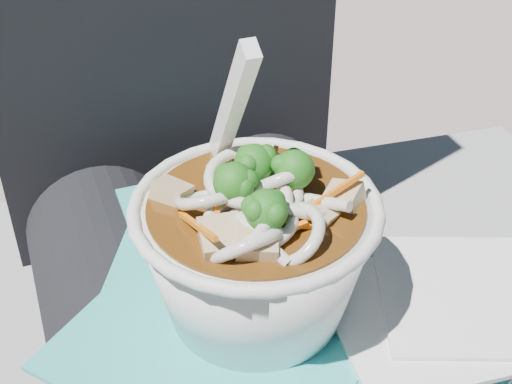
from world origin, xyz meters
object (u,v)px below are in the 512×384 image
object	(u,v)px
person_body	(221,272)
udon_bowl	(256,244)
plastic_bag	(256,310)
lap	(257,364)

from	to	relation	value
person_body	udon_bowl	world-z (taller)	person_body
person_body	plastic_bag	world-z (taller)	person_body
lap	udon_bowl	xyz separation A→B (m)	(-0.01, -0.02, 0.15)
lap	plastic_bag	size ratio (longest dim) A/B	1.39
person_body	plastic_bag	distance (m)	0.12
lap	person_body	size ratio (longest dim) A/B	0.48
lap	plastic_bag	xyz separation A→B (m)	(-0.01, -0.02, 0.08)
lap	person_body	bearing A→B (deg)	90.00
person_body	udon_bowl	xyz separation A→B (m)	(-0.01, -0.11, 0.12)
plastic_bag	udon_bowl	distance (m)	0.07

